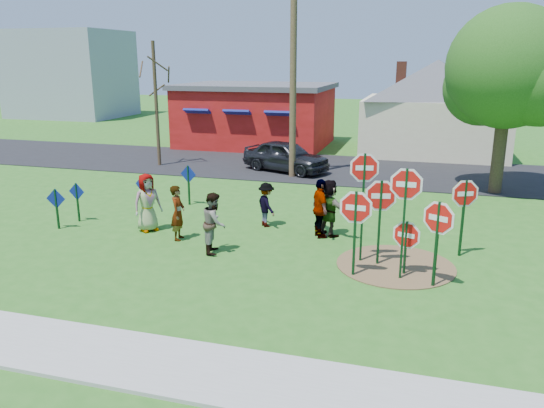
{
  "coord_description": "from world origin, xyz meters",
  "views": [
    {
      "loc": [
        4.98,
        -14.9,
        5.47
      ],
      "look_at": [
        0.55,
        0.55,
        1.04
      ],
      "focal_mm": 35.0,
      "sensor_mm": 36.0,
      "label": 1
    }
  ],
  "objects": [
    {
      "name": "ground",
      "position": [
        0.0,
        0.0,
        0.0
      ],
      "size": [
        120.0,
        120.0,
        0.0
      ],
      "primitive_type": "plane",
      "color": "#27621C",
      "rests_on": "ground"
    },
    {
      "name": "sidewalk",
      "position": [
        0.0,
        -7.2,
        0.04
      ],
      "size": [
        22.0,
        1.8,
        0.08
      ],
      "primitive_type": "cube",
      "color": "#9E9E99",
      "rests_on": "ground"
    },
    {
      "name": "road",
      "position": [
        0.0,
        11.5,
        0.02
      ],
      "size": [
        120.0,
        7.5,
        0.04
      ],
      "primitive_type": "cube",
      "color": "black",
      "rests_on": "ground"
    },
    {
      "name": "dirt_patch",
      "position": [
        4.5,
        -1.0,
        0.01
      ],
      "size": [
        3.2,
        3.2,
        0.03
      ],
      "primitive_type": "cylinder",
      "color": "brown",
      "rests_on": "ground"
    },
    {
      "name": "red_building",
      "position": [
        -5.5,
        17.99,
        1.97
      ],
      "size": [
        9.4,
        7.69,
        3.9
      ],
      "color": "maroon",
      "rests_on": "ground"
    },
    {
      "name": "cream_house",
      "position": [
        5.5,
        18.0,
        2.92
      ],
      "size": [
        9.4,
        9.4,
        6.5
      ],
      "color": "beige",
      "rests_on": "ground"
    },
    {
      "name": "distant_building",
      "position": [
        -28.0,
        30.0,
        4.0
      ],
      "size": [
        10.0,
        8.0,
        8.0
      ],
      "primitive_type": "cube",
      "color": "#8C939E",
      "rests_on": "ground"
    },
    {
      "name": "stop_sign_a",
      "position": [
        3.47,
        -1.99,
        1.65
      ],
      "size": [
        1.14,
        0.08,
        2.41
      ],
      "rotation": [
        0.0,
        0.0,
        -0.04
      ],
      "color": "#0E3317",
      "rests_on": "ground"
    },
    {
      "name": "stop_sign_b",
      "position": [
        3.53,
        -0.92,
        2.33
      ],
      "size": [
        1.05,
        0.24,
        3.19
      ],
      "rotation": [
        0.0,
        0.0,
        0.21
      ],
      "color": "#0E3317",
      "rests_on": "ground"
    },
    {
      "name": "stop_sign_c",
      "position": [
        4.66,
        -1.87,
        2.14
      ],
      "size": [
        1.09,
        0.07,
        3.04
      ],
      "rotation": [
        0.0,
        0.0,
        -0.02
      ],
      "color": "#0E3317",
      "rests_on": "ground"
    },
    {
      "name": "stop_sign_d",
      "position": [
        6.21,
        0.3,
        1.67
      ],
      "size": [
        0.97,
        0.43,
        2.36
      ],
      "rotation": [
        0.0,
        0.0,
        0.4
      ],
      "color": "#0E3317",
      "rests_on": "ground"
    },
    {
      "name": "stop_sign_e",
      "position": [
        4.74,
        -1.54,
        1.01
      ],
      "size": [
        0.96,
        0.3,
        1.58
      ],
      "rotation": [
        0.0,
        0.0,
        -0.29
      ],
      "color": "#0E3317",
      "rests_on": "ground"
    },
    {
      "name": "stop_sign_f",
      "position": [
        5.48,
        -2.14,
        1.63
      ],
      "size": [
        0.98,
        0.54,
        2.33
      ],
      "rotation": [
        0.0,
        0.0,
        -0.5
      ],
      "color": "#0E3317",
      "rests_on": "ground"
    },
    {
      "name": "stop_sign_g",
      "position": [
        4.01,
        -1.02,
        1.73
      ],
      "size": [
        1.13,
        0.25,
        2.52
      ],
      "rotation": [
        0.0,
        0.0,
        0.2
      ],
      "color": "#0E3317",
      "rests_on": "ground"
    },
    {
      "name": "blue_diamond_a",
      "position": [
        -6.45,
        -0.74,
        0.85
      ],
      "size": [
        0.67,
        0.09,
        1.37
      ],
      "rotation": [
        0.0,
        0.0,
        0.1
      ],
      "color": "#0E3317",
      "rests_on": "ground"
    },
    {
      "name": "blue_diamond_b",
      "position": [
        -6.31,
        0.17,
        0.85
      ],
      "size": [
        0.61,
        0.06,
        1.37
      ],
      "rotation": [
        0.0,
        0.0,
        -0.04
      ],
      "color": "#0E3317",
      "rests_on": "ground"
    },
    {
      "name": "blue_diamond_c",
      "position": [
        -5.34,
        2.8,
        0.66
      ],
      "size": [
        0.57,
        0.17,
        1.08
      ],
      "rotation": [
        0.0,
        0.0,
        -0.26
      ],
      "color": "#0E3317",
      "rests_on": "ground"
    },
    {
      "name": "blue_diamond_d",
      "position": [
        -3.54,
        3.21,
        0.97
      ],
      "size": [
        0.69,
        0.15,
        1.55
      ],
      "rotation": [
        0.0,
        0.0,
        -0.18
      ],
      "color": "#0E3317",
      "rests_on": "ground"
    },
    {
      "name": "person_a",
      "position": [
        -3.47,
        -0.1,
        0.95
      ],
      "size": [
        1.04,
        1.11,
        1.91
      ],
      "primitive_type": "imported",
      "rotation": [
        0.0,
        0.0,
        0.93
      ],
      "color": "#39488C",
      "rests_on": "ground"
    },
    {
      "name": "person_b",
      "position": [
        -2.14,
        -0.62,
        0.86
      ],
      "size": [
        0.51,
        0.69,
        1.72
      ],
      "primitive_type": "imported",
      "rotation": [
        0.0,
        0.0,
        1.73
      ],
      "color": "#2A6E6E",
      "rests_on": "ground"
    },
    {
      "name": "person_c",
      "position": [
        -0.64,
        -1.35,
        0.89
      ],
      "size": [
        0.87,
        1.01,
        1.78
      ],
      "primitive_type": "imported",
      "rotation": [
        0.0,
        0.0,
        1.82
      ],
      "color": "brown",
      "rests_on": "ground"
    },
    {
      "name": "person_d",
      "position": [
        0.1,
        1.42,
        0.75
      ],
      "size": [
        1.06,
        1.09,
        1.5
      ],
      "primitive_type": "imported",
      "rotation": [
        0.0,
        0.0,
        2.3
      ],
      "color": "#37373C",
      "rests_on": "ground"
    },
    {
      "name": "person_e",
      "position": [
        2.04,
        0.79,
        0.94
      ],
      "size": [
        0.94,
        1.19,
        1.88
      ],
      "primitive_type": "imported",
      "rotation": [
        0.0,
        0.0,
        2.08
      ],
      "color": "#47305C",
      "rests_on": "ground"
    },
    {
      "name": "person_f",
      "position": [
        2.28,
        1.06,
        0.91
      ],
      "size": [
        1.68,
        1.44,
        1.83
      ],
      "primitive_type": "imported",
      "rotation": [
        0.0,
        0.0,
        2.51
      ],
      "color": "#215534",
      "rests_on": "ground"
    },
    {
      "name": "suv",
      "position": [
        -1.5,
        10.17,
        0.8
      ],
      "size": [
        4.8,
        3.28,
        1.52
      ],
      "primitive_type": "imported",
      "rotation": [
        0.0,
        0.0,
        1.2
      ],
      "color": "#29292E",
      "rests_on": "road"
    },
    {
      "name": "utility_pole",
      "position": [
        -0.91,
        9.1,
        5.2
      ],
      "size": [
        2.34,
        0.87,
        9.87
      ],
      "rotation": [
        0.0,
        0.0,
        0.31
      ],
      "color": "#4C3823",
      "rests_on": "ground"
    },
    {
      "name": "leafy_tree",
      "position": [
        8.14,
        8.44,
        4.86
      ],
      "size": [
        5.31,
        4.85,
        7.55
      ],
      "color": "#382819",
      "rests_on": "ground"
    },
    {
      "name": "bare_tree_west",
      "position": [
        -8.29,
        9.86,
        4.09
      ],
      "size": [
        1.8,
        1.8,
        6.32
      ],
      "color": "#382819",
      "rests_on": "ground"
    }
  ]
}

